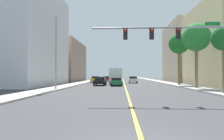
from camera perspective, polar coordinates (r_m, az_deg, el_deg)
ground at (r=47.13m, az=3.36°, el=-3.55°), size 192.00×192.00×0.00m
sidewalk_left at (r=47.92m, az=-7.84°, el=-3.41°), size 2.65×168.00×0.15m
sidewalk_right at (r=48.15m, az=14.51°, el=-3.38°), size 2.65×168.00×0.15m
lane_marking_center at (r=47.13m, az=3.36°, el=-3.55°), size 0.16×144.00×0.01m
building_left_near at (r=40.66m, az=-26.77°, el=8.43°), size 15.92×19.72×17.27m
building_left_far at (r=60.20m, az=-14.29°, el=2.27°), size 11.47×20.26×11.09m
building_right_far at (r=59.70m, az=22.05°, el=4.51°), size 13.65×17.81×15.58m
traffic_signal_mast at (r=16.20m, az=20.49°, el=7.84°), size 11.26×0.36×5.62m
street_lamp at (r=25.60m, az=-15.41°, el=5.79°), size 0.56×0.28×8.87m
palm_near at (r=22.39m, az=28.92°, el=7.45°), size 2.43×2.43×6.46m
palm_mid at (r=29.75m, az=22.49°, el=8.31°), size 3.71×3.71×8.57m
palm_far at (r=37.07m, az=18.22°, el=6.89°), size 3.50×3.50×8.81m
car_red at (r=53.67m, az=-1.51°, el=-2.47°), size 1.82×4.25×1.40m
car_yellow at (r=48.96m, az=-4.59°, el=-2.58°), size 1.91×4.55×1.45m
car_black at (r=35.09m, az=-3.32°, el=-3.13°), size 1.93×4.16×1.47m
car_white at (r=45.57m, az=5.89°, el=-2.67°), size 1.92×4.07×1.45m
car_green at (r=34.00m, az=1.21°, el=-3.25°), size 1.97×3.93×1.34m
delivery_truck at (r=42.01m, az=1.23°, el=-1.61°), size 2.58×9.00×3.04m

